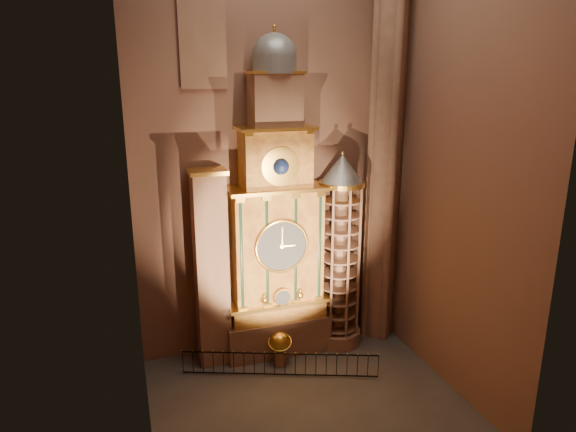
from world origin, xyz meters
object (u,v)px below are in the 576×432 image
object	(u,v)px
astronomical_clock	(276,233)
portrait_tower	(211,269)
stair_turret	(340,254)
iron_railing	(280,364)
celestial_globe	(280,346)

from	to	relation	value
astronomical_clock	portrait_tower	distance (m)	3.73
stair_turret	iron_railing	size ratio (longest dim) A/B	1.18
stair_turret	iron_railing	bearing A→B (deg)	-151.11
portrait_tower	iron_railing	bearing A→B (deg)	-42.38
portrait_tower	stair_turret	xyz separation A→B (m)	(6.90, -0.28, 0.12)
celestial_globe	portrait_tower	bearing A→B (deg)	154.69
portrait_tower	iron_railing	xyz separation A→B (m)	(2.79, -2.55, -4.48)
stair_turret	celestial_globe	world-z (taller)	stair_turret
portrait_tower	celestial_globe	xyz separation A→B (m)	(3.13, -1.48, -4.08)
portrait_tower	astronomical_clock	bearing A→B (deg)	-0.29
portrait_tower	celestial_globe	bearing A→B (deg)	-25.31
astronomical_clock	celestial_globe	xyz separation A→B (m)	(-0.27, -1.46, -5.61)
celestial_globe	astronomical_clock	bearing A→B (deg)	79.71
stair_turret	celestial_globe	bearing A→B (deg)	-162.31
astronomical_clock	portrait_tower	bearing A→B (deg)	179.71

